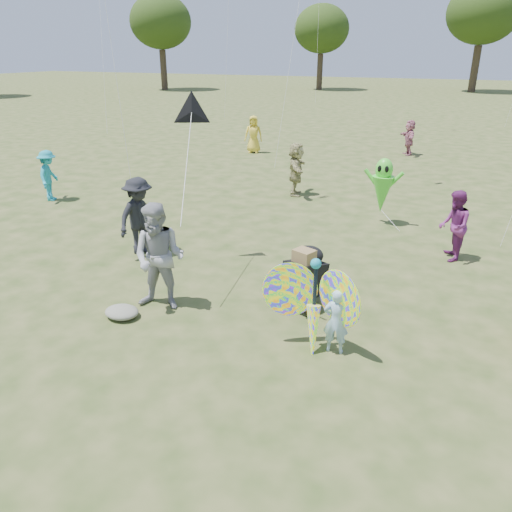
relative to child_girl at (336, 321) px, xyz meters
The scene contains 15 objects.
ground 1.71m from the child_girl, 146.20° to the right, with size 160.00×160.00×0.00m, color #51592B.
child_girl is the anchor object (origin of this frame).
adult_man 3.22m from the child_girl, behind, with size 0.93×0.73×1.92m, color #97979D.
grey_bag 3.69m from the child_girl, behind, with size 0.60×0.49×0.19m, color gray.
crowd_b 5.49m from the child_girl, 156.58° to the left, with size 1.13×0.65×1.75m, color black.
crowd_d 8.88m from the child_girl, 112.78° to the left, with size 1.52×0.48×1.64m, color tan.
crowd_e 4.76m from the child_girl, 73.02° to the left, with size 0.75×0.58×1.54m, color #712567.
crowd_g 15.88m from the child_girl, 117.85° to the left, with size 0.78×0.51×1.61m, color yellow.
crowd_i 11.12m from the child_girl, 155.04° to the left, with size 0.98×0.56×1.52m, color teal.
crowd_j 16.26m from the child_girl, 93.65° to the left, with size 1.38×0.44×1.49m, color #AB6176.
jogging_stroller 1.58m from the child_girl, 124.99° to the left, with size 0.74×1.13×1.09m.
butterfly_kite 0.40m from the child_girl, behind, with size 1.74×0.75×1.68m.
delta_kite_rig 5.16m from the child_girl, 146.74° to the left, with size 1.40×2.50×1.99m.
alien_kite 6.40m from the child_girl, 94.25° to the left, with size 1.12×0.69×1.74m.
tree_line 44.60m from the child_girl, 86.99° to the left, with size 91.78×33.60×10.79m.
Camera 1 is at (2.80, -5.53, 4.28)m, focal length 35.00 mm.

